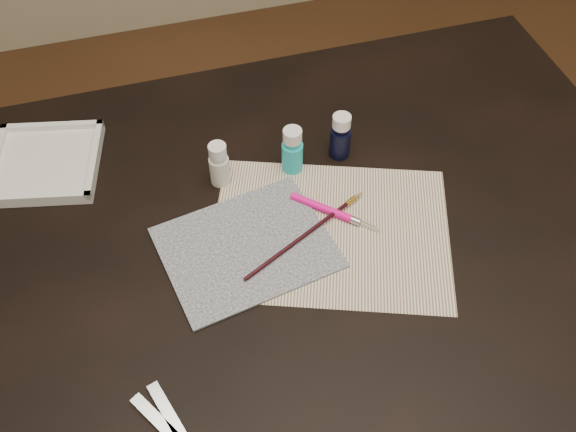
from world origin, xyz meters
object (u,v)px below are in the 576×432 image
object	(u,v)px
paint_bottle_navy	(340,136)
paper	(331,231)
canvas	(247,247)
paint_bottle_cyan	(292,150)
paint_bottle_white	(219,164)
palette_tray	(45,162)

from	to	relation	value
paint_bottle_navy	paper	bearing A→B (deg)	-113.42
canvas	paint_bottle_cyan	world-z (taller)	paint_bottle_cyan
paint_bottle_white	paint_bottle_cyan	size ratio (longest dim) A/B	0.94
paint_bottle_white	paint_bottle_navy	size ratio (longest dim) A/B	0.95
paper	paint_bottle_navy	world-z (taller)	paint_bottle_navy
canvas	palette_tray	world-z (taller)	palette_tray
paper	paint_bottle_navy	size ratio (longest dim) A/B	4.28
paint_bottle_white	paint_bottle_navy	distance (m)	0.22
palette_tray	canvas	bearing A→B (deg)	-42.61
paper	canvas	size ratio (longest dim) A/B	1.47
paper	canvas	bearing A→B (deg)	177.93
paint_bottle_cyan	paint_bottle_navy	size ratio (longest dim) A/B	1.01
canvas	palette_tray	size ratio (longest dim) A/B	1.41
paint_bottle_white	paint_bottle_cyan	xyz separation A→B (m)	(0.13, -0.01, 0.00)
paint_bottle_cyan	canvas	bearing A→B (deg)	-128.80
paper	canvas	world-z (taller)	canvas
paint_bottle_cyan	palette_tray	distance (m)	0.43
paper	paint_bottle_cyan	size ratio (longest dim) A/B	4.25
paper	canvas	distance (m)	0.14
paint_bottle_white	paint_bottle_navy	xyz separation A→B (m)	(0.22, 0.00, 0.00)
paint_bottle_navy	palette_tray	bearing A→B (deg)	167.28
canvas	paint_bottle_navy	bearing A→B (deg)	37.02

